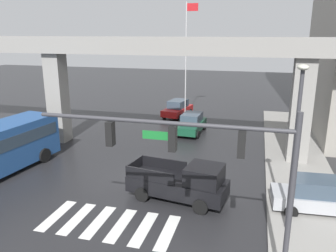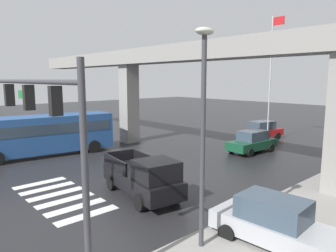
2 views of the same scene
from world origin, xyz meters
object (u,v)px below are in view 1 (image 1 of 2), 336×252
object	(u,v)px
sedan_red	(178,109)
traffic_signal_mast	(207,157)
sedan_dark_green	(192,123)
sedan_silver	(318,196)
street_lamp_near_corner	(296,131)
pickup_truck	(183,183)
flagpole	(187,54)

from	to	relation	value
sedan_red	traffic_signal_mast	bearing A→B (deg)	-74.39
sedan_red	sedan_dark_green	distance (m)	5.97
sedan_silver	traffic_signal_mast	xyz separation A→B (m)	(-4.58, -5.90, 3.70)
sedan_silver	street_lamp_near_corner	bearing A→B (deg)	-127.00
pickup_truck	traffic_signal_mast	distance (m)	6.72
sedan_silver	pickup_truck	bearing A→B (deg)	-175.19
sedan_dark_green	flagpole	world-z (taller)	flagpole
sedan_silver	sedan_red	bearing A→B (deg)	122.93
street_lamp_near_corner	flagpole	world-z (taller)	flagpole
sedan_dark_green	street_lamp_near_corner	size ratio (longest dim) A/B	0.61
traffic_signal_mast	street_lamp_near_corner	world-z (taller)	street_lamp_near_corner
sedan_red	sedan_silver	bearing A→B (deg)	-57.07
pickup_truck	traffic_signal_mast	xyz separation A→B (m)	(1.95, -5.35, 3.57)
pickup_truck	traffic_signal_mast	bearing A→B (deg)	-70.00
traffic_signal_mast	pickup_truck	bearing A→B (deg)	110.00
pickup_truck	flagpole	world-z (taller)	flagpole
sedan_red	sedan_silver	distance (m)	20.14
sedan_silver	flagpole	distance (m)	20.11
pickup_truck	sedan_red	world-z (taller)	pickup_truck
traffic_signal_mast	flagpole	bearing A→B (deg)	103.56
sedan_dark_green	flagpole	xyz separation A→B (m)	(-1.56, 5.05, 5.56)
sedan_dark_green	street_lamp_near_corner	distance (m)	15.61
street_lamp_near_corner	sedan_dark_green	bearing A→B (deg)	117.12
sedan_silver	flagpole	xyz separation A→B (m)	(-9.99, 16.54, 5.56)
sedan_dark_green	street_lamp_near_corner	xyz separation A→B (m)	(6.91, -13.50, 3.70)
sedan_silver	street_lamp_near_corner	size ratio (longest dim) A/B	0.61
pickup_truck	traffic_signal_mast	size ratio (longest dim) A/B	0.61
sedan_red	traffic_signal_mast	xyz separation A→B (m)	(6.37, -22.81, 3.70)
pickup_truck	sedan_silver	xyz separation A→B (m)	(6.52, 0.55, -0.14)
flagpole	pickup_truck	bearing A→B (deg)	-78.54
sedan_silver	sedan_dark_green	size ratio (longest dim) A/B	1.00
flagpole	sedan_silver	bearing A→B (deg)	-58.87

